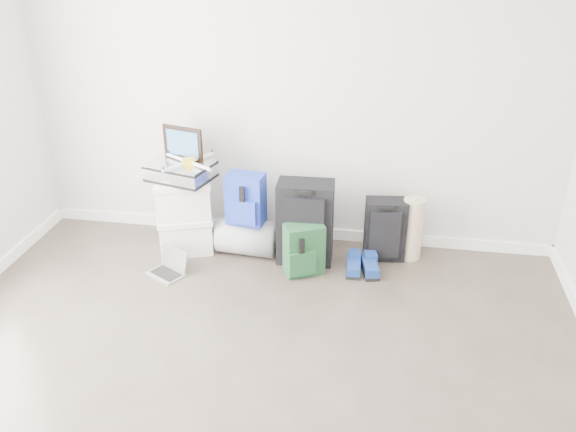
% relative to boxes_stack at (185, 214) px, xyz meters
% --- Properties ---
extents(room_envelope, '(4.52, 5.02, 2.71)m').
position_rel_boxes_stack_xyz_m(room_envelope, '(0.86, -2.09, 1.39)').
color(room_envelope, beige).
rests_on(room_envelope, ground).
extents(boxes_stack, '(0.55, 0.50, 0.65)m').
position_rel_boxes_stack_xyz_m(boxes_stack, '(0.00, 0.00, 0.00)').
color(boxes_stack, silver).
rests_on(boxes_stack, ground).
extents(briefcase, '(0.57, 0.48, 0.14)m').
position_rel_boxes_stack_xyz_m(briefcase, '(0.00, 0.00, 0.40)').
color(briefcase, '#B2B2B7').
rests_on(briefcase, boxes_stack).
extents(painting, '(0.36, 0.13, 0.28)m').
position_rel_boxes_stack_xyz_m(painting, '(0.00, 0.10, 0.60)').
color(painting, black).
rests_on(painting, briefcase).
extents(drone, '(0.47, 0.47, 0.05)m').
position_rel_boxes_stack_xyz_m(drone, '(0.08, -0.02, 0.49)').
color(drone, gold).
rests_on(drone, briefcase).
extents(duffel_bag, '(0.52, 0.35, 0.31)m').
position_rel_boxes_stack_xyz_m(duffel_bag, '(0.54, 0.01, -0.18)').
color(duffel_bag, gray).
rests_on(duffel_bag, ground).
extents(blue_backpack, '(0.33, 0.26, 0.43)m').
position_rel_boxes_stack_xyz_m(blue_backpack, '(0.54, -0.02, 0.19)').
color(blue_backpack, '#1A2FAE').
rests_on(blue_backpack, duffel_bag).
extents(large_suitcase, '(0.46, 0.31, 0.70)m').
position_rel_boxes_stack_xyz_m(large_suitcase, '(1.04, -0.03, 0.02)').
color(large_suitcase, black).
rests_on(large_suitcase, ground).
extents(green_backpack, '(0.35, 0.33, 0.43)m').
position_rel_boxes_stack_xyz_m(green_backpack, '(1.06, -0.23, -0.12)').
color(green_backpack, '#13341C').
rests_on(green_backpack, ground).
extents(carry_on, '(0.36, 0.25, 0.53)m').
position_rel_boxes_stack_xyz_m(carry_on, '(1.69, 0.12, -0.07)').
color(carry_on, black).
rests_on(carry_on, ground).
extents(shoes, '(0.28, 0.31, 0.10)m').
position_rel_boxes_stack_xyz_m(shoes, '(1.52, -0.14, -0.28)').
color(shoes, black).
rests_on(shoes, ground).
extents(rolled_rug, '(0.18, 0.18, 0.54)m').
position_rel_boxes_stack_xyz_m(rolled_rug, '(1.91, 0.16, -0.06)').
color(rolled_rug, gray).
rests_on(rolled_rug, ground).
extents(laptop, '(0.35, 0.32, 0.20)m').
position_rel_boxes_stack_xyz_m(laptop, '(-0.01, -0.42, -0.28)').
color(laptop, '#BBBBC0').
rests_on(laptop, ground).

